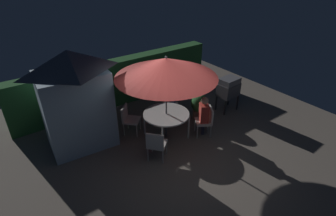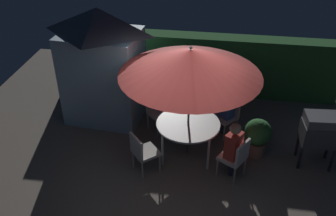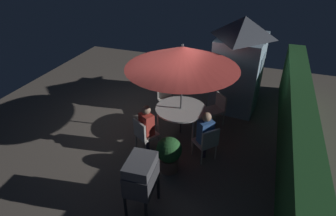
{
  "view_description": "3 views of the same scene",
  "coord_description": "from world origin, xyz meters",
  "px_view_note": "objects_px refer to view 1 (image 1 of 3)",
  "views": [
    {
      "loc": [
        -3.76,
        -4.65,
        4.73
      ],
      "look_at": [
        0.16,
        0.74,
        0.94
      ],
      "focal_mm": 28.66,
      "sensor_mm": 36.0,
      "label": 1
    },
    {
      "loc": [
        0.63,
        -5.65,
        5.28
      ],
      "look_at": [
        -0.33,
        0.69,
        1.15
      ],
      "focal_mm": 40.13,
      "sensor_mm": 36.0,
      "label": 2
    },
    {
      "loc": [
        6.15,
        2.53,
        4.55
      ],
      "look_at": [
        0.36,
        0.47,
        0.89
      ],
      "focal_mm": 30.18,
      "sensor_mm": 36.0,
      "label": 3
    }
  ],
  "objects_px": {
    "chair_far_side": "(171,102)",
    "person_in_blue": "(170,96)",
    "potted_plant_by_shed": "(199,106)",
    "bbq_grill": "(229,88)",
    "chair_near_shed": "(206,119)",
    "patio_table": "(166,115)",
    "person_in_red": "(204,112)",
    "patio_umbrella": "(166,68)",
    "garden_shed": "(76,100)",
    "chair_toward_hedge": "(129,118)",
    "chair_toward_house": "(156,144)"
  },
  "relations": [
    {
      "from": "chair_far_side",
      "to": "person_in_blue",
      "type": "height_order",
      "value": "person_in_blue"
    },
    {
      "from": "potted_plant_by_shed",
      "to": "person_in_blue",
      "type": "bearing_deg",
      "value": 137.2
    },
    {
      "from": "bbq_grill",
      "to": "chair_near_shed",
      "type": "xyz_separation_m",
      "value": [
        -1.62,
        -0.67,
        -0.33
      ]
    },
    {
      "from": "patio_table",
      "to": "potted_plant_by_shed",
      "type": "height_order",
      "value": "potted_plant_by_shed"
    },
    {
      "from": "chair_far_side",
      "to": "person_in_red",
      "type": "height_order",
      "value": "person_in_red"
    },
    {
      "from": "patio_umbrella",
      "to": "bbq_grill",
      "type": "height_order",
      "value": "patio_umbrella"
    },
    {
      "from": "garden_shed",
      "to": "chair_near_shed",
      "type": "bearing_deg",
      "value": -29.27
    },
    {
      "from": "chair_near_shed",
      "to": "potted_plant_by_shed",
      "type": "distance_m",
      "value": 0.92
    },
    {
      "from": "chair_toward_hedge",
      "to": "patio_umbrella",
      "type": "bearing_deg",
      "value": -45.61
    },
    {
      "from": "person_in_red",
      "to": "chair_toward_house",
      "type": "bearing_deg",
      "value": -175.12
    },
    {
      "from": "chair_near_shed",
      "to": "potted_plant_by_shed",
      "type": "height_order",
      "value": "chair_near_shed"
    },
    {
      "from": "bbq_grill",
      "to": "chair_toward_house",
      "type": "distance_m",
      "value": 3.58
    },
    {
      "from": "chair_toward_hedge",
      "to": "chair_toward_house",
      "type": "distance_m",
      "value": 1.53
    },
    {
      "from": "chair_toward_hedge",
      "to": "person_in_red",
      "type": "xyz_separation_m",
      "value": [
        1.74,
        -1.38,
        0.26
      ]
    },
    {
      "from": "patio_table",
      "to": "chair_near_shed",
      "type": "bearing_deg",
      "value": -31.07
    },
    {
      "from": "bbq_grill",
      "to": "chair_near_shed",
      "type": "height_order",
      "value": "bbq_grill"
    },
    {
      "from": "person_in_red",
      "to": "person_in_blue",
      "type": "bearing_deg",
      "value": 97.24
    },
    {
      "from": "patio_umbrella",
      "to": "person_in_red",
      "type": "bearing_deg",
      "value": -31.07
    },
    {
      "from": "bbq_grill",
      "to": "person_in_blue",
      "type": "bearing_deg",
      "value": 157.48
    },
    {
      "from": "garden_shed",
      "to": "person_in_red",
      "type": "xyz_separation_m",
      "value": [
        3.08,
        -1.72,
        -0.62
      ]
    },
    {
      "from": "potted_plant_by_shed",
      "to": "chair_far_side",
      "type": "bearing_deg",
      "value": 132.06
    },
    {
      "from": "garden_shed",
      "to": "chair_far_side",
      "type": "xyz_separation_m",
      "value": [
        2.96,
        -0.26,
        -0.88
      ]
    },
    {
      "from": "chair_near_shed",
      "to": "chair_far_side",
      "type": "distance_m",
      "value": 1.52
    },
    {
      "from": "patio_table",
      "to": "person_in_blue",
      "type": "distance_m",
      "value": 1.13
    },
    {
      "from": "chair_far_side",
      "to": "person_in_blue",
      "type": "distance_m",
      "value": 0.28
    },
    {
      "from": "garden_shed",
      "to": "patio_table",
      "type": "distance_m",
      "value": 2.52
    },
    {
      "from": "person_in_red",
      "to": "garden_shed",
      "type": "bearing_deg",
      "value": 150.77
    },
    {
      "from": "garden_shed",
      "to": "patio_umbrella",
      "type": "relative_size",
      "value": 1.0
    },
    {
      "from": "bbq_grill",
      "to": "chair_toward_house",
      "type": "xyz_separation_m",
      "value": [
        -3.48,
        -0.77,
        -0.33
      ]
    },
    {
      "from": "patio_umbrella",
      "to": "chair_toward_house",
      "type": "relative_size",
      "value": 3.08
    },
    {
      "from": "garden_shed",
      "to": "chair_far_side",
      "type": "height_order",
      "value": "garden_shed"
    },
    {
      "from": "garden_shed",
      "to": "patio_table",
      "type": "bearing_deg",
      "value": -28.4
    },
    {
      "from": "chair_near_shed",
      "to": "chair_far_side",
      "type": "relative_size",
      "value": 1.0
    },
    {
      "from": "patio_table",
      "to": "person_in_blue",
      "type": "xyz_separation_m",
      "value": [
        0.76,
        0.83,
        0.05
      ]
    },
    {
      "from": "patio_table",
      "to": "potted_plant_by_shed",
      "type": "distance_m",
      "value": 1.49
    },
    {
      "from": "garden_shed",
      "to": "person_in_blue",
      "type": "xyz_separation_m",
      "value": [
        2.9,
        -0.32,
        -0.62
      ]
    },
    {
      "from": "potted_plant_by_shed",
      "to": "patio_table",
      "type": "bearing_deg",
      "value": -172.7
    },
    {
      "from": "chair_toward_hedge",
      "to": "chair_toward_house",
      "type": "xyz_separation_m",
      "value": [
        -0.04,
        -1.53,
        0.0
      ]
    },
    {
      "from": "person_in_blue",
      "to": "potted_plant_by_shed",
      "type": "bearing_deg",
      "value": -42.8
    },
    {
      "from": "patio_umbrella",
      "to": "chair_near_shed",
      "type": "height_order",
      "value": "patio_umbrella"
    },
    {
      "from": "chair_toward_hedge",
      "to": "potted_plant_by_shed",
      "type": "xyz_separation_m",
      "value": [
        2.26,
        -0.63,
        -0.04
      ]
    },
    {
      "from": "patio_table",
      "to": "person_in_blue",
      "type": "height_order",
      "value": "person_in_blue"
    },
    {
      "from": "chair_far_side",
      "to": "chair_near_shed",
      "type": "bearing_deg",
      "value": -82.69
    },
    {
      "from": "chair_toward_hedge",
      "to": "person_in_red",
      "type": "height_order",
      "value": "person_in_red"
    },
    {
      "from": "chair_far_side",
      "to": "person_in_red",
      "type": "relative_size",
      "value": 0.71
    },
    {
      "from": "bbq_grill",
      "to": "chair_far_side",
      "type": "bearing_deg",
      "value": 155.17
    },
    {
      "from": "chair_near_shed",
      "to": "bbq_grill",
      "type": "bearing_deg",
      "value": 22.31
    },
    {
      "from": "chair_toward_hedge",
      "to": "person_in_blue",
      "type": "relative_size",
      "value": 0.71
    },
    {
      "from": "patio_table",
      "to": "potted_plant_by_shed",
      "type": "bearing_deg",
      "value": 7.3
    },
    {
      "from": "garden_shed",
      "to": "chair_near_shed",
      "type": "relative_size",
      "value": 3.07
    }
  ]
}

